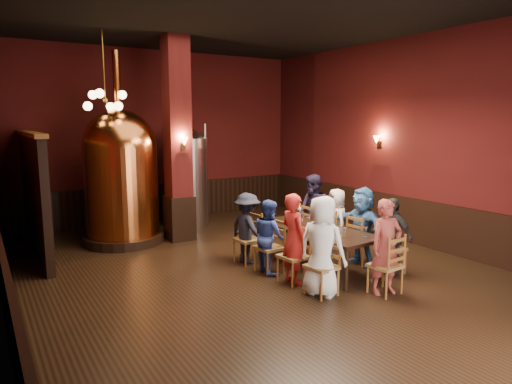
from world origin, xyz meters
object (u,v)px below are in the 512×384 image
person_1 (293,239)px  rose_vase (296,209)px  person_0 (322,246)px  copper_kettle (121,175)px  steel_vessel (187,175)px  dining_table (317,232)px  person_2 (269,236)px

person_1 → rose_vase: (0.84, 1.06, 0.22)m
rose_vase → person_0: bearing=-114.4°
copper_kettle → steel_vessel: size_ratio=1.59×
dining_table → copper_kettle: bearing=120.1°
person_0 → person_2: person_0 is taller
person_1 → copper_kettle: size_ratio=0.37×
person_0 → steel_vessel: bearing=-25.9°
dining_table → steel_vessel: size_ratio=0.95×
person_0 → person_1: 0.67m
person_0 → steel_vessel: (0.13, 5.53, 0.52)m
dining_table → person_2: person_2 is taller
copper_kettle → rose_vase: (2.54, -2.99, -0.53)m
person_1 → person_2: (-0.05, 0.66, -0.10)m
dining_table → person_0: bearing=-130.4°
dining_table → person_2: (-0.87, 0.26, -0.03)m
copper_kettle → rose_vase: 3.96m
person_1 → copper_kettle: (-1.70, 4.05, 0.75)m
steel_vessel → rose_vase: size_ratio=7.25×
person_0 → copper_kettle: size_ratio=0.38×
dining_table → person_0: size_ratio=1.57×
person_1 → steel_vessel: bearing=-2.0°
person_0 → rose_vase: (0.78, 1.72, 0.20)m
rose_vase → person_1: bearing=-128.3°
dining_table → steel_vessel: steel_vessel is taller
person_2 → dining_table: bearing=-100.0°
person_0 → person_2: size_ratio=1.19×
dining_table → rose_vase: (0.01, 0.66, 0.30)m
person_2 → steel_vessel: bearing=3.4°
steel_vessel → copper_kettle: bearing=-156.6°
dining_table → person_1: size_ratio=1.62×
person_0 → rose_vase: person_0 is taller
person_0 → person_1: size_ratio=1.03×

